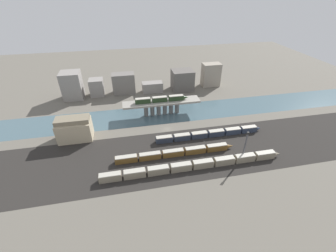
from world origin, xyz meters
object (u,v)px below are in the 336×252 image
object	(u,v)px
train_on_bridge	(162,99)
train_yard_mid	(176,153)
warehouse_building	(75,129)
signal_tower	(245,146)
train_yard_near	(195,165)
train_yard_far	(210,134)

from	to	relation	value
train_on_bridge	train_yard_mid	world-z (taller)	train_on_bridge
train_yard_mid	warehouse_building	distance (m)	59.00
signal_tower	train_on_bridge	bearing A→B (deg)	120.96
train_yard_mid	warehouse_building	bearing A→B (deg)	153.63
train_yard_near	train_yard_mid	distance (m)	13.02
train_yard_far	signal_tower	bearing A→B (deg)	-67.49
train_yard_far	signal_tower	size ratio (longest dim) A/B	3.85
train_yard_mid	signal_tower	bearing A→B (deg)	-16.33
train_yard_near	signal_tower	xyz separation A→B (m)	(25.85, 1.51, 6.50)
train_yard_mid	train_yard_near	bearing A→B (deg)	-58.41
train_on_bridge	train_yard_near	bearing A→B (deg)	-83.52
train_yard_mid	train_yard_far	size ratio (longest dim) A/B	0.98
signal_tower	train_yard_near	bearing A→B (deg)	-176.65
train_on_bridge	train_yard_near	world-z (taller)	train_on_bridge
train_yard_mid	train_yard_far	distance (m)	26.66
train_yard_near	warehouse_building	distance (m)	70.33
train_on_bridge	warehouse_building	world-z (taller)	warehouse_building
train_on_bridge	warehouse_building	bearing A→B (deg)	-161.52
train_yard_far	warehouse_building	size ratio (longest dim) A/B	3.48
train_on_bridge	train_yard_mid	bearing A→B (deg)	-90.75
warehouse_building	signal_tower	distance (m)	92.53
train_yard_near	warehouse_building	size ratio (longest dim) A/B	4.92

